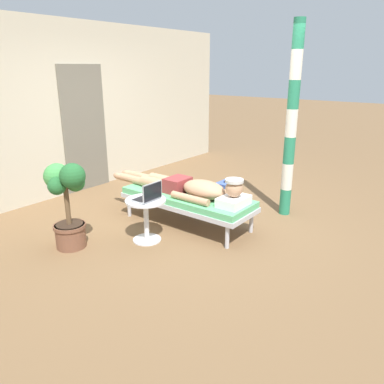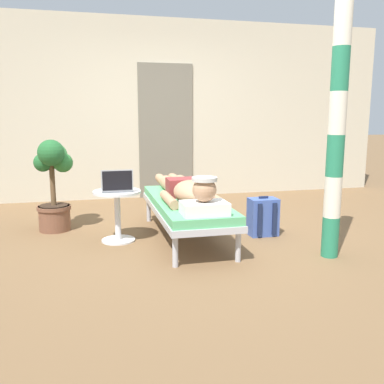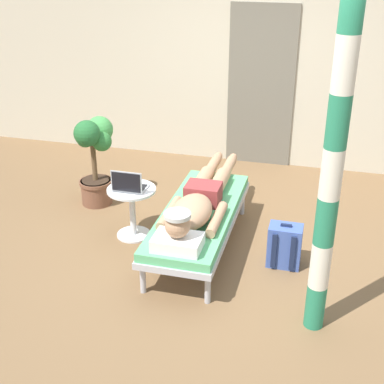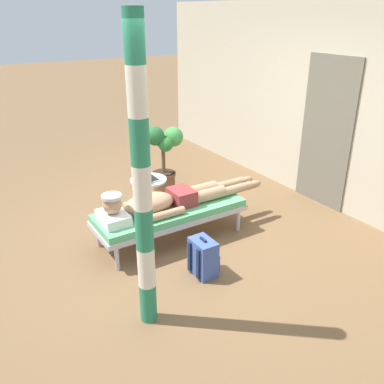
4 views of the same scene
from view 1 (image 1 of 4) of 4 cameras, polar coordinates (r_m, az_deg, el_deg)
ground_plane at (r=5.24m, az=-0.64°, el=-4.16°), size 40.00×40.00×0.00m
house_wall_back at (r=6.53m, az=-18.19°, el=11.72°), size 7.60×0.20×2.70m
house_door_panel at (r=6.61m, az=-15.83°, el=9.11°), size 0.84×0.03×2.04m
lounge_chair at (r=4.98m, az=-0.75°, el=-1.10°), size 0.66×1.82×0.42m
person_reclining at (r=4.90m, az=-0.39°, el=0.72°), size 0.53×2.17×0.33m
side_table at (r=4.53m, az=-6.92°, el=-3.13°), size 0.48×0.48×0.52m
laptop at (r=4.42m, az=-6.56°, el=-0.56°), size 0.31×0.24×0.23m
backpack at (r=5.63m, az=5.05°, el=-0.46°), size 0.30×0.26×0.42m
potted_plant at (r=4.51m, az=-18.27°, el=-1.06°), size 0.42×0.59×1.02m
porch_post at (r=5.29m, az=14.70°, el=9.98°), size 0.15×0.15×2.58m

